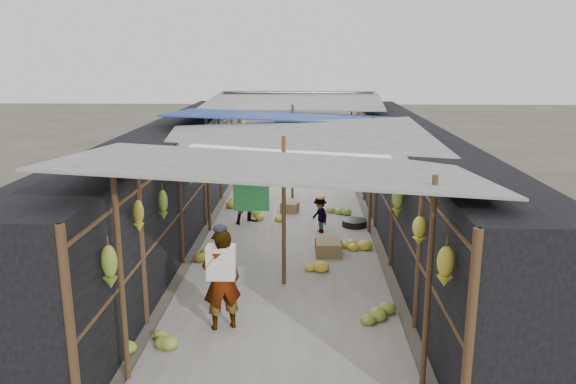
# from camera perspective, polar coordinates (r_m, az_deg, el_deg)

# --- Properties ---
(ground) EXTENTS (80.00, 80.00, 0.00)m
(ground) POSITION_cam_1_polar(r_m,az_deg,el_deg) (7.24, -1.42, -18.73)
(ground) COLOR #6B6356
(ground) RESTS_ON ground
(aisle_slab) EXTENTS (3.60, 16.00, 0.02)m
(aisle_slab) POSITION_cam_1_polar(r_m,az_deg,el_deg) (13.19, 0.18, -3.36)
(aisle_slab) COLOR #9E998E
(aisle_slab) RESTS_ON ground
(stall_left) EXTENTS (1.40, 15.00, 2.30)m
(stall_left) POSITION_cam_1_polar(r_m,az_deg,el_deg) (13.25, -11.57, 1.54)
(stall_left) COLOR black
(stall_left) RESTS_ON ground
(stall_right) EXTENTS (1.40, 15.00, 2.30)m
(stall_right) POSITION_cam_1_polar(r_m,az_deg,el_deg) (13.10, 12.08, 1.37)
(stall_right) COLOR black
(stall_right) RESTS_ON ground
(crate_near) EXTENTS (0.50, 0.40, 0.29)m
(crate_near) POSITION_cam_1_polar(r_m,az_deg,el_deg) (11.16, 4.13, -5.87)
(crate_near) COLOR #95744C
(crate_near) RESTS_ON ground
(crate_mid) EXTENTS (0.55, 0.49, 0.27)m
(crate_mid) POSITION_cam_1_polar(r_m,az_deg,el_deg) (11.45, 4.11, -5.43)
(crate_mid) COLOR #95744C
(crate_mid) RESTS_ON ground
(crate_back) EXTENTS (0.49, 0.43, 0.27)m
(crate_back) POSITION_cam_1_polar(r_m,az_deg,el_deg) (14.16, 0.18, -1.62)
(crate_back) COLOR #95744C
(crate_back) RESTS_ON ground
(black_basin) EXTENTS (0.58, 0.58, 0.17)m
(black_basin) POSITION_cam_1_polar(r_m,az_deg,el_deg) (13.13, 6.76, -3.19)
(black_basin) COLOR black
(black_basin) RESTS_ON ground
(vendor_elderly) EXTENTS (0.65, 0.54, 1.52)m
(vendor_elderly) POSITION_cam_1_polar(r_m,az_deg,el_deg) (8.16, -6.76, -8.88)
(vendor_elderly) COLOR white
(vendor_elderly) RESTS_ON ground
(shopper_blue) EXTENTS (0.86, 0.81, 1.40)m
(shopper_blue) POSITION_cam_1_polar(r_m,az_deg,el_deg) (13.19, -3.97, -0.28)
(shopper_blue) COLOR #204CA4
(shopper_blue) RESTS_ON ground
(vendor_seated) EXTENTS (0.53, 0.61, 0.83)m
(vendor_seated) POSITION_cam_1_polar(r_m,az_deg,el_deg) (12.51, 3.26, -2.41)
(vendor_seated) COLOR #453F3B
(vendor_seated) RESTS_ON ground
(market_canopy) EXTENTS (5.62, 15.20, 2.77)m
(market_canopy) POSITION_cam_1_polar(r_m,az_deg,el_deg) (13.03, 0.36, 7.22)
(market_canopy) COLOR brown
(market_canopy) RESTS_ON ground
(hanging_bananas) EXTENTS (3.95, 14.10, 0.88)m
(hanging_bananas) POSITION_cam_1_polar(r_m,az_deg,el_deg) (12.86, 0.74, 3.71)
(hanging_bananas) COLOR olive
(hanging_bananas) RESTS_ON ground
(floor_bananas) EXTENTS (3.94, 10.98, 0.35)m
(floor_bananas) POSITION_cam_1_polar(r_m,az_deg,el_deg) (12.22, -0.72, -4.07)
(floor_bananas) COLOR gold
(floor_bananas) RESTS_ON ground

